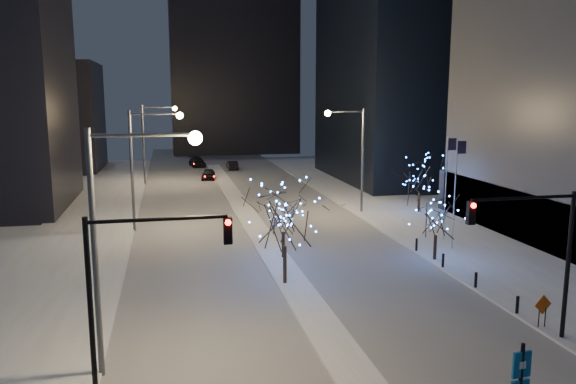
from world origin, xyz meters
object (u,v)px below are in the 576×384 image
object	(u,v)px
holiday_tree_plaza_far	(420,176)
street_lamp_w_near	(121,218)
holiday_tree_plaza_near	(437,215)
traffic_signal_east	(540,242)
car_near	(208,174)
street_lamp_w_far	(152,133)
street_lamp_east	(354,146)
holiday_tree_median_near	(285,215)
traffic_signal_west	(134,275)
car_mid	(232,165)
holiday_tree_median_far	(283,212)
construction_sign	(543,308)
car_far	(197,162)
street_lamp_w_mid	(144,153)

from	to	relation	value
holiday_tree_plaza_far	street_lamp_w_near	bearing A→B (deg)	-133.41
holiday_tree_plaza_near	traffic_signal_east	bearing A→B (deg)	-96.97
traffic_signal_east	car_near	distance (m)	55.08
street_lamp_w_far	holiday_tree_plaza_near	xyz separation A→B (m)	(19.44, -38.24, -3.25)
street_lamp_east	holiday_tree_median_near	xyz separation A→B (m)	(-10.58, -18.84, -2.18)
traffic_signal_west	holiday_tree_plaza_near	xyz separation A→B (m)	(18.94, 13.76, -1.51)
holiday_tree_median_near	traffic_signal_west	bearing A→B (deg)	-125.42
street_lamp_east	car_mid	world-z (taller)	street_lamp_east
street_lamp_w_far	traffic_signal_west	xyz separation A→B (m)	(0.50, -52.00, -1.74)
car_near	car_mid	xyz separation A→B (m)	(4.31, 9.66, -0.04)
holiday_tree_median_far	construction_sign	world-z (taller)	holiday_tree_median_far
car_far	car_mid	bearing A→B (deg)	-49.35
traffic_signal_east	car_mid	size ratio (longest dim) A/B	1.70
traffic_signal_west	car_near	distance (m)	55.40
street_lamp_w_far	holiday_tree_median_far	xyz separation A→B (m)	(9.44, -35.53, -3.20)
street_lamp_east	car_far	distance (m)	41.42
street_lamp_w_mid	traffic_signal_west	xyz separation A→B (m)	(0.50, -27.00, -1.74)
car_near	holiday_tree_median_near	xyz separation A→B (m)	(1.34, -43.69, 3.55)
traffic_signal_east	car_near	world-z (taller)	traffic_signal_east
traffic_signal_west	car_near	xyz separation A→B (m)	(6.60, 54.86, -4.04)
holiday_tree_plaza_near	traffic_signal_west	bearing A→B (deg)	-143.99
holiday_tree_plaza_far	street_lamp_east	bearing A→B (deg)	168.51
street_lamp_east	construction_sign	world-z (taller)	street_lamp_east
street_lamp_w_near	holiday_tree_plaza_near	xyz separation A→B (m)	(19.44, 11.76, -3.25)
street_lamp_w_far	holiday_tree_plaza_near	distance (m)	43.02
car_far	holiday_tree_median_far	bearing A→B (deg)	-94.13
holiday_tree_median_far	holiday_tree_plaza_near	size ratio (longest dim) A/B	1.00
holiday_tree_median_far	construction_sign	bearing A→B (deg)	-55.54
street_lamp_w_far	traffic_signal_west	size ratio (longest dim) A/B	1.43
car_near	holiday_tree_median_near	world-z (taller)	holiday_tree_median_near
street_lamp_w_near	traffic_signal_east	world-z (taller)	street_lamp_w_near
street_lamp_w_near	traffic_signal_west	distance (m)	2.70
holiday_tree_median_near	holiday_tree_median_far	size ratio (longest dim) A/B	1.36
street_lamp_w_near	car_mid	size ratio (longest dim) A/B	2.42
car_near	holiday_tree_plaza_far	size ratio (longest dim) A/B	0.77
car_far	holiday_tree_median_far	xyz separation A→B (m)	(3.06, -52.56, 2.56)
car_mid	holiday_tree_plaza_near	distance (m)	51.45
street_lamp_east	traffic_signal_west	bearing A→B (deg)	-121.69
street_lamp_w_near	holiday_tree_median_far	size ratio (longest dim) A/B	2.08
holiday_tree_median_far	street_lamp_w_near	bearing A→B (deg)	-123.12
street_lamp_east	holiday_tree_plaza_near	distance (m)	16.56
traffic_signal_east	holiday_tree_plaza_far	xyz separation A→B (m)	(7.40, 27.73, -1.11)
street_lamp_w_near	car_near	distance (m)	53.64
car_mid	holiday_tree_median_near	distance (m)	53.55
traffic_signal_east	holiday_tree_plaza_far	world-z (taller)	traffic_signal_east
street_lamp_w_mid	street_lamp_w_near	bearing A→B (deg)	-90.00
street_lamp_east	holiday_tree_median_near	distance (m)	21.72
street_lamp_east	construction_sign	xyz separation A→B (m)	(0.22, -27.81, -5.32)
street_lamp_east	car_near	distance (m)	28.16
traffic_signal_east	car_far	bearing A→B (deg)	99.59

